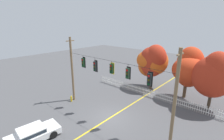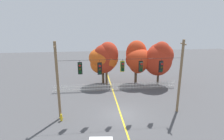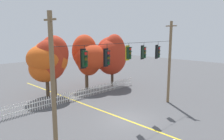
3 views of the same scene
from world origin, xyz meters
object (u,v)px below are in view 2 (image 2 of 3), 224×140
(traffic_signal_northbound_secondary, at_px, (80,69))
(autumn_maple_far_west, at_px, (160,58))
(traffic_signal_northbound_primary, at_px, (123,66))
(traffic_signal_southbound_primary, at_px, (141,67))
(traffic_signal_westbound_side, at_px, (161,67))
(autumn_oak_far_east, at_px, (138,58))
(autumn_maple_near_fence, at_px, (103,59))
(fire_hydrant, at_px, (61,117))
(autumn_maple_mid, at_px, (105,58))
(traffic_signal_eastbound_side, at_px, (100,69))

(traffic_signal_northbound_secondary, height_order, autumn_maple_far_west, autumn_maple_far_west)
(traffic_signal_northbound_primary, relative_size, traffic_signal_southbound_primary, 0.94)
(traffic_signal_westbound_side, distance_m, autumn_oak_far_east, 9.87)
(autumn_maple_near_fence, height_order, autumn_oak_far_east, autumn_oak_far_east)
(traffic_signal_northbound_primary, bearing_deg, autumn_oak_far_east, 67.16)
(traffic_signal_northbound_secondary, relative_size, fire_hydrant, 1.92)
(autumn_maple_mid, relative_size, fire_hydrant, 8.74)
(traffic_signal_southbound_primary, relative_size, autumn_oak_far_east, 0.21)
(traffic_signal_southbound_primary, height_order, autumn_maple_mid, autumn_maple_mid)
(autumn_maple_far_west, bearing_deg, autumn_maple_mid, 172.15)
(traffic_signal_northbound_secondary, bearing_deg, autumn_maple_mid, 71.52)
(autumn_oak_far_east, height_order, autumn_maple_far_west, autumn_maple_far_west)
(traffic_signal_northbound_secondary, bearing_deg, traffic_signal_eastbound_side, 0.00)
(traffic_signal_southbound_primary, height_order, fire_hydrant, traffic_signal_southbound_primary)
(autumn_maple_near_fence, relative_size, autumn_maple_far_west, 0.91)
(traffic_signal_eastbound_side, distance_m, autumn_maple_near_fence, 10.25)
(traffic_signal_eastbound_side, relative_size, autumn_maple_near_fence, 0.25)
(traffic_signal_northbound_secondary, distance_m, traffic_signal_westbound_side, 8.14)
(traffic_signal_eastbound_side, height_order, autumn_oak_far_east, autumn_oak_far_east)
(traffic_signal_eastbound_side, distance_m, autumn_maple_mid, 9.91)
(traffic_signal_westbound_side, relative_size, fire_hydrant, 2.03)
(autumn_maple_mid, distance_m, autumn_oak_far_east, 5.03)
(traffic_signal_westbound_side, height_order, fire_hydrant, traffic_signal_westbound_side)
(traffic_signal_northbound_primary, height_order, autumn_maple_far_west, autumn_maple_far_west)
(traffic_signal_westbound_side, height_order, autumn_maple_near_fence, autumn_maple_near_fence)
(traffic_signal_northbound_primary, relative_size, traffic_signal_westbound_side, 0.86)
(autumn_oak_far_east, height_order, fire_hydrant, autumn_oak_far_east)
(traffic_signal_northbound_primary, distance_m, autumn_maple_mid, 9.88)
(traffic_signal_northbound_secondary, distance_m, traffic_signal_southbound_primary, 6.03)
(autumn_oak_far_east, relative_size, fire_hydrant, 8.85)
(traffic_signal_northbound_primary, relative_size, autumn_maple_near_fence, 0.22)
(traffic_signal_southbound_primary, height_order, traffic_signal_westbound_side, same)
(traffic_signal_northbound_secondary, height_order, autumn_maple_near_fence, autumn_maple_near_fence)
(traffic_signal_southbound_primary, distance_m, autumn_maple_near_fence, 10.65)
(autumn_maple_near_fence, xyz_separation_m, autumn_oak_far_east, (5.31, -0.31, 0.08))
(traffic_signal_northbound_primary, xyz_separation_m, fire_hydrant, (-6.19, -0.53, -4.89))
(traffic_signal_northbound_secondary, relative_size, traffic_signal_northbound_primary, 1.10)
(traffic_signal_westbound_side, bearing_deg, traffic_signal_northbound_primary, -179.99)
(autumn_maple_near_fence, xyz_separation_m, fire_hydrant, (-5.01, -10.65, -3.49))
(traffic_signal_eastbound_side, bearing_deg, autumn_maple_mid, 82.09)
(autumn_oak_far_east, bearing_deg, traffic_signal_southbound_primary, -102.97)
(fire_hydrant, bearing_deg, autumn_maple_mid, 62.80)
(traffic_signal_westbound_side, relative_size, autumn_maple_mid, 0.23)
(fire_hydrant, bearing_deg, traffic_signal_eastbound_side, 7.71)
(traffic_signal_northbound_secondary, distance_m, autumn_maple_far_west, 14.23)
(traffic_signal_westbound_side, height_order, autumn_oak_far_east, autumn_oak_far_east)
(traffic_signal_eastbound_side, distance_m, traffic_signal_westbound_side, 6.23)
(autumn_maple_near_fence, height_order, autumn_maple_mid, autumn_maple_mid)
(traffic_signal_northbound_primary, height_order, autumn_maple_mid, autumn_maple_mid)
(autumn_maple_near_fence, bearing_deg, traffic_signal_northbound_primary, -83.31)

